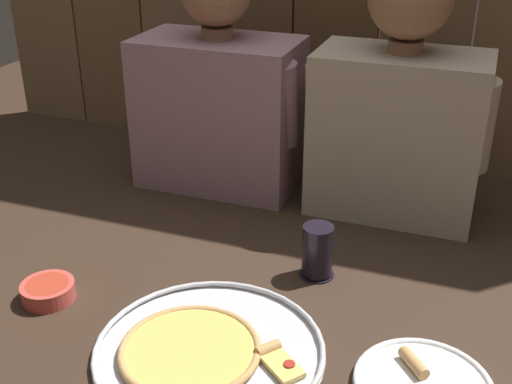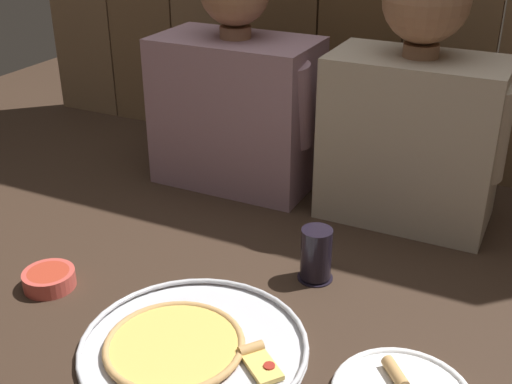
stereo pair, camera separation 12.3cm
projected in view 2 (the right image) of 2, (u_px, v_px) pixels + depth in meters
ground_plane at (231, 289)px, 1.34m from camera, size 3.20×3.20×0.00m
pizza_tray at (188, 346)px, 1.16m from camera, size 0.41×0.41×0.03m
drinking_glass at (316, 255)px, 1.35m from camera, size 0.08×0.08×0.12m
dipping_bowl at (49, 278)px, 1.34m from camera, size 0.11×0.11×0.04m
diner_left at (236, 89)px, 1.70m from camera, size 0.45×0.24×0.61m
diner_right at (415, 106)px, 1.50m from camera, size 0.44×0.23×0.63m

